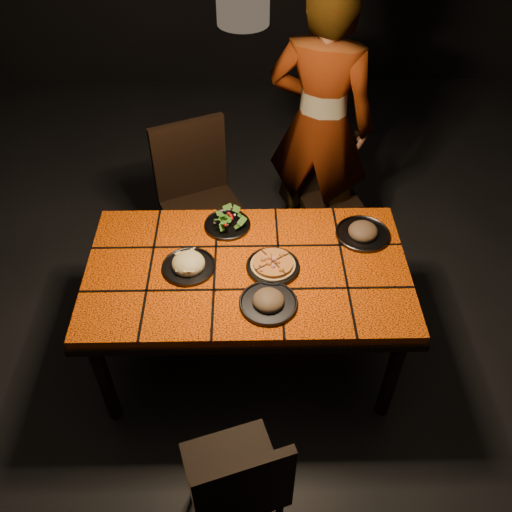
{
  "coord_description": "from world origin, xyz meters",
  "views": [
    {
      "loc": [
        0.01,
        -1.88,
        2.66
      ],
      "look_at": [
        0.04,
        0.01,
        0.82
      ],
      "focal_mm": 38.0,
      "sensor_mm": 36.0,
      "label": 1
    }
  ],
  "objects_px": {
    "dining_table": "(247,278)",
    "chair_near": "(238,483)",
    "diner": "(320,126)",
    "plate_pizza": "(273,265)",
    "plate_pasta": "(188,264)",
    "chair_far_right": "(330,190)",
    "chair_far_left": "(198,193)"
  },
  "relations": [
    {
      "from": "plate_pizza",
      "to": "plate_pasta",
      "type": "height_order",
      "value": "plate_pasta"
    },
    {
      "from": "dining_table",
      "to": "chair_far_left",
      "type": "height_order",
      "value": "chair_far_left"
    },
    {
      "from": "chair_far_left",
      "to": "dining_table",
      "type": "bearing_deg",
      "value": -92.93
    },
    {
      "from": "chair_near",
      "to": "plate_pizza",
      "type": "xyz_separation_m",
      "value": [
        0.17,
        0.96,
        0.28
      ]
    },
    {
      "from": "chair_far_right",
      "to": "plate_pasta",
      "type": "height_order",
      "value": "chair_far_right"
    },
    {
      "from": "dining_table",
      "to": "plate_pasta",
      "type": "distance_m",
      "value": 0.31
    },
    {
      "from": "dining_table",
      "to": "chair_near",
      "type": "distance_m",
      "value": 0.98
    },
    {
      "from": "chair_far_left",
      "to": "diner",
      "type": "distance_m",
      "value": 0.86
    },
    {
      "from": "chair_far_left",
      "to": "plate_pasta",
      "type": "height_order",
      "value": "chair_far_left"
    },
    {
      "from": "chair_far_left",
      "to": "diner",
      "type": "xyz_separation_m",
      "value": [
        0.76,
        0.25,
        0.32
      ]
    },
    {
      "from": "dining_table",
      "to": "chair_near",
      "type": "bearing_deg",
      "value": -92.64
    },
    {
      "from": "dining_table",
      "to": "chair_near",
      "type": "height_order",
      "value": "chair_near"
    },
    {
      "from": "plate_pasta",
      "to": "chair_far_left",
      "type": "bearing_deg",
      "value": 91.0
    },
    {
      "from": "dining_table",
      "to": "diner",
      "type": "bearing_deg",
      "value": 66.6
    },
    {
      "from": "chair_far_right",
      "to": "chair_far_left",
      "type": "bearing_deg",
      "value": 177.05
    },
    {
      "from": "chair_far_right",
      "to": "plate_pizza",
      "type": "distance_m",
      "value": 1.11
    },
    {
      "from": "chair_far_right",
      "to": "diner",
      "type": "distance_m",
      "value": 0.45
    },
    {
      "from": "chair_far_left",
      "to": "chair_far_right",
      "type": "xyz_separation_m",
      "value": [
        0.85,
        0.16,
        -0.11
      ]
    },
    {
      "from": "dining_table",
      "to": "diner",
      "type": "xyz_separation_m",
      "value": [
        0.46,
        1.06,
        0.24
      ]
    },
    {
      "from": "diner",
      "to": "chair_far_left",
      "type": "bearing_deg",
      "value": 36.88
    },
    {
      "from": "chair_near",
      "to": "plate_pasta",
      "type": "relative_size",
      "value": 3.2
    },
    {
      "from": "diner",
      "to": "plate_pasta",
      "type": "distance_m",
      "value": 1.31
    },
    {
      "from": "dining_table",
      "to": "diner",
      "type": "distance_m",
      "value": 1.18
    },
    {
      "from": "chair_near",
      "to": "plate_pasta",
      "type": "xyz_separation_m",
      "value": [
        -0.24,
        0.96,
        0.29
      ]
    },
    {
      "from": "diner",
      "to": "plate_pizza",
      "type": "height_order",
      "value": "diner"
    },
    {
      "from": "plate_pizza",
      "to": "diner",
      "type": "bearing_deg",
      "value": 72.76
    },
    {
      "from": "plate_pizza",
      "to": "plate_pasta",
      "type": "xyz_separation_m",
      "value": [
        -0.42,
        0.01,
        0.01
      ]
    },
    {
      "from": "dining_table",
      "to": "chair_far_right",
      "type": "xyz_separation_m",
      "value": [
        0.55,
        0.98,
        -0.2
      ]
    },
    {
      "from": "chair_far_left",
      "to": "chair_far_right",
      "type": "bearing_deg",
      "value": -12.54
    },
    {
      "from": "chair_near",
      "to": "plate_pizza",
      "type": "distance_m",
      "value": 1.01
    },
    {
      "from": "dining_table",
      "to": "diner",
      "type": "height_order",
      "value": "diner"
    },
    {
      "from": "chair_near",
      "to": "plate_pizza",
      "type": "relative_size",
      "value": 2.76
    }
  ]
}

